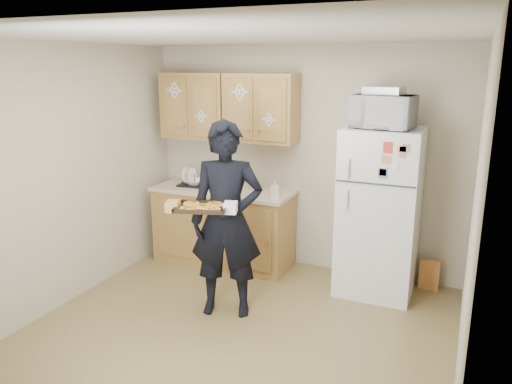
% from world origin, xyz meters
% --- Properties ---
extents(floor, '(3.60, 3.60, 0.00)m').
position_xyz_m(floor, '(0.00, 0.00, 0.00)').
color(floor, olive).
rests_on(floor, ground).
extents(ceiling, '(3.60, 3.60, 0.00)m').
position_xyz_m(ceiling, '(0.00, 0.00, 2.50)').
color(ceiling, silver).
rests_on(ceiling, wall_back).
extents(wall_back, '(3.60, 0.04, 2.50)m').
position_xyz_m(wall_back, '(0.00, 1.80, 1.25)').
color(wall_back, '#AEA48D').
rests_on(wall_back, floor).
extents(wall_front, '(3.60, 0.04, 2.50)m').
position_xyz_m(wall_front, '(0.00, -1.80, 1.25)').
color(wall_front, '#AEA48D').
rests_on(wall_front, floor).
extents(wall_left, '(0.04, 3.60, 2.50)m').
position_xyz_m(wall_left, '(-1.80, 0.00, 1.25)').
color(wall_left, '#AEA48D').
rests_on(wall_left, floor).
extents(wall_right, '(0.04, 3.60, 2.50)m').
position_xyz_m(wall_right, '(1.80, 0.00, 1.25)').
color(wall_right, '#AEA48D').
rests_on(wall_right, floor).
extents(refrigerator, '(0.75, 0.70, 1.70)m').
position_xyz_m(refrigerator, '(0.95, 1.43, 0.85)').
color(refrigerator, silver).
rests_on(refrigerator, floor).
extents(base_cabinet, '(1.60, 0.60, 0.86)m').
position_xyz_m(base_cabinet, '(-0.85, 1.48, 0.43)').
color(base_cabinet, olive).
rests_on(base_cabinet, floor).
extents(countertop, '(1.64, 0.64, 0.04)m').
position_xyz_m(countertop, '(-0.85, 1.48, 0.88)').
color(countertop, beige).
rests_on(countertop, base_cabinet).
extents(upper_cab_left, '(0.80, 0.33, 0.75)m').
position_xyz_m(upper_cab_left, '(-1.25, 1.61, 1.83)').
color(upper_cab_left, olive).
rests_on(upper_cab_left, wall_back).
extents(upper_cab_right, '(0.80, 0.33, 0.75)m').
position_xyz_m(upper_cab_right, '(-0.43, 1.61, 1.83)').
color(upper_cab_right, olive).
rests_on(upper_cab_right, wall_back).
extents(cereal_box, '(0.20, 0.07, 0.32)m').
position_xyz_m(cereal_box, '(1.47, 1.67, 0.16)').
color(cereal_box, '#EEAE54').
rests_on(cereal_box, floor).
extents(person, '(0.77, 0.62, 1.83)m').
position_xyz_m(person, '(-0.25, 0.40, 0.91)').
color(person, black).
rests_on(person, floor).
extents(baking_tray, '(0.52, 0.45, 0.04)m').
position_xyz_m(baking_tray, '(-0.34, 0.11, 1.10)').
color(baking_tray, black).
rests_on(baking_tray, person).
extents(pizza_front_left, '(0.15, 0.15, 0.02)m').
position_xyz_m(pizza_front_left, '(-0.42, 0.01, 1.11)').
color(pizza_front_left, '#FFA620').
rests_on(pizza_front_left, baking_tray).
extents(pizza_front_right, '(0.15, 0.15, 0.02)m').
position_xyz_m(pizza_front_right, '(-0.22, 0.07, 1.11)').
color(pizza_front_right, '#FFA620').
rests_on(pizza_front_right, baking_tray).
extents(pizza_back_left, '(0.15, 0.15, 0.02)m').
position_xyz_m(pizza_back_left, '(-0.47, 0.15, 1.11)').
color(pizza_back_left, '#FFA620').
rests_on(pizza_back_left, baking_tray).
extents(pizza_back_right, '(0.15, 0.15, 0.02)m').
position_xyz_m(pizza_back_right, '(-0.27, 0.21, 1.11)').
color(pizza_back_right, '#FFA620').
rests_on(pizza_back_right, baking_tray).
extents(pizza_center, '(0.15, 0.15, 0.02)m').
position_xyz_m(pizza_center, '(-0.34, 0.11, 1.11)').
color(pizza_center, '#FFA620').
rests_on(pizza_center, baking_tray).
extents(microwave, '(0.61, 0.45, 0.32)m').
position_xyz_m(microwave, '(0.93, 1.38, 1.86)').
color(microwave, silver).
rests_on(microwave, refrigerator).
extents(foil_pan, '(0.39, 0.30, 0.08)m').
position_xyz_m(foil_pan, '(0.92, 1.41, 2.05)').
color(foil_pan, silver).
rests_on(foil_pan, microwave).
extents(dish_rack, '(0.38, 0.30, 0.14)m').
position_xyz_m(dish_rack, '(-1.23, 1.48, 0.97)').
color(dish_rack, black).
rests_on(dish_rack, countertop).
extents(bowl, '(0.24, 0.24, 0.06)m').
position_xyz_m(bowl, '(-1.23, 1.48, 0.95)').
color(bowl, white).
rests_on(bowl, dish_rack).
extents(soap_bottle, '(0.11, 0.11, 0.19)m').
position_xyz_m(soap_bottle, '(-0.15, 1.35, 0.99)').
color(soap_bottle, silver).
rests_on(soap_bottle, countertop).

